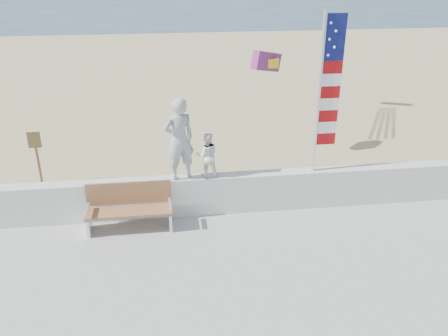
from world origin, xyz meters
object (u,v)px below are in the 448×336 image
(child, at_px, (207,155))
(flag, at_px, (325,88))
(adult, at_px, (179,139))
(bench, at_px, (129,206))

(child, bearing_deg, flag, -179.82)
(adult, distance_m, flag, 3.27)
(child, relative_size, flag, 0.29)
(adult, height_order, child, adult)
(adult, height_order, bench, adult)
(adult, bearing_deg, flag, 160.84)
(bench, distance_m, flag, 4.85)
(bench, relative_size, flag, 0.51)
(adult, relative_size, bench, 1.01)
(flag, bearing_deg, adult, 179.99)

